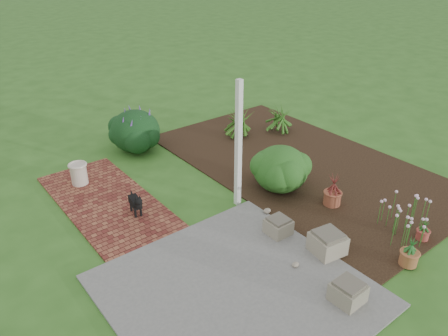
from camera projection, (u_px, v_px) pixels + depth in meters
ground at (229, 211)px, 8.34m from camera, size 80.00×80.00×0.00m
concrete_patio at (236, 290)px, 6.43m from camera, size 3.50×3.50×0.04m
brick_path at (106, 201)px, 8.62m from camera, size 1.60×3.50×0.04m
garden_bed at (300, 164)px, 10.04m from camera, size 4.00×7.00×0.03m
veranda_post at (238, 146)px, 7.99m from camera, size 0.10×0.10×2.50m
stone_trough_near at (348, 293)px, 6.17m from camera, size 0.43×0.43×0.28m
stone_trough_mid at (327, 244)px, 7.12m from camera, size 0.56×0.56×0.32m
stone_trough_far at (278, 227)px, 7.60m from camera, size 0.40×0.40×0.26m
black_dog at (136, 202)px, 8.05m from camera, size 0.21×0.52×0.45m
cream_ceramic_urn at (79, 174)px, 9.10m from camera, size 0.38×0.38×0.45m
evergreen_shrub at (281, 168)px, 8.83m from camera, size 1.45×1.45×0.95m
agapanthus_clump_back at (279, 116)px, 11.52m from camera, size 1.18×1.18×0.86m
agapanthus_clump_front at (238, 120)px, 11.25m from camera, size 1.15×1.15×0.89m
pink_flower_patch at (400, 218)px, 7.52m from camera, size 1.34×1.34×0.65m
terracotta_pot_bronze at (332, 198)px, 8.45m from camera, size 0.35×0.35×0.27m
terracotta_pot_small_left at (423, 234)px, 7.49m from camera, size 0.24×0.24×0.18m
terracotta_pot_small_right at (409, 258)px, 6.88m from camera, size 0.33×0.33×0.24m
purple_flowering_bush at (135, 130)px, 10.56m from camera, size 1.51×1.51×1.02m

